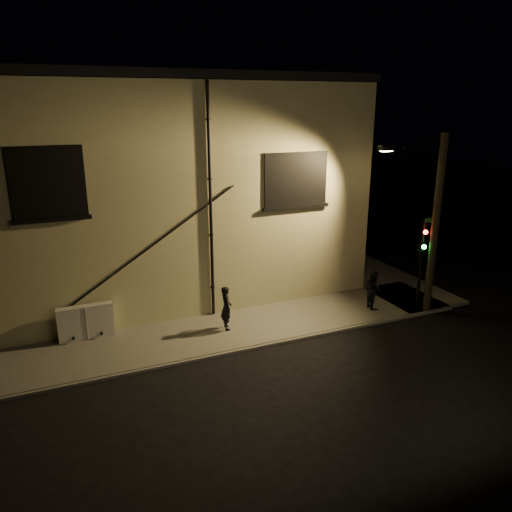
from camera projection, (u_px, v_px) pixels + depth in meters
name	position (u px, v px, depth m)	size (l,w,h in m)	color
ground	(292.00, 341.00, 16.94)	(90.00, 90.00, 0.00)	black
sidewalk	(270.00, 291.00, 21.23)	(21.00, 16.00, 0.12)	#616158
building	(142.00, 180.00, 22.38)	(16.20, 12.23, 8.80)	#BFBC89
utility_cabinet	(86.00, 322.00, 16.67)	(1.80, 0.30, 1.18)	beige
pedestrian_a	(226.00, 308.00, 17.35)	(0.57, 0.38, 1.57)	black
pedestrian_b	(373.00, 289.00, 19.17)	(0.73, 0.57, 1.50)	black
traffic_signal	(420.00, 249.00, 18.71)	(1.33, 2.07, 3.50)	black
streetlamp_pole	(432.00, 221.00, 18.18)	(2.02, 1.38, 6.76)	black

